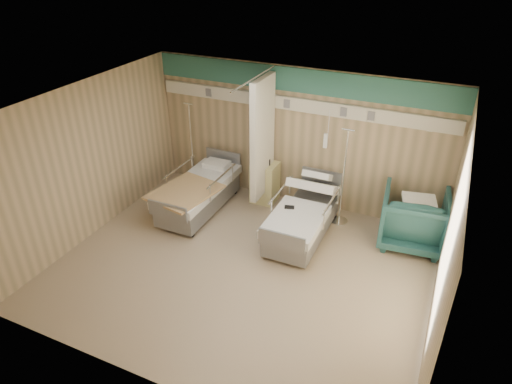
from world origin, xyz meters
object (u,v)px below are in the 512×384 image
bed_right (303,221)px  iv_stand_left (194,170)px  iv_stand_right (340,204)px  bedside_cabinet (265,182)px  bed_left (199,196)px  visitor_armchair (413,218)px

bed_right → iv_stand_left: bearing=163.6°
iv_stand_right → iv_stand_left: 3.33m
bedside_cabinet → iv_stand_right: bearing=-5.4°
bedside_cabinet → iv_stand_right: 1.66m
iv_stand_right → iv_stand_left: (-3.32, 0.09, -0.00)m
iv_stand_right → bed_left: bearing=-164.6°
bed_left → visitor_armchair: 4.10m
visitor_armchair → iv_stand_left: 4.68m
bed_right → bedside_cabinet: bedside_cabinet is taller
iv_stand_right → visitor_armchair: bearing=-6.0°
bed_right → visitor_armchair: 1.96m
bed_right → visitor_armchair: (1.85, 0.60, 0.20)m
bed_right → bed_left: (-2.20, 0.00, 0.00)m
visitor_armchair → iv_stand_right: 1.36m
bed_left → iv_stand_left: (-0.62, 0.83, 0.08)m
bedside_cabinet → bed_left: bearing=-139.4°
bed_right → bed_left: same height
bed_right → iv_stand_right: size_ratio=1.12×
bedside_cabinet → visitor_armchair: visitor_armchair is taller
bed_left → bedside_cabinet: (1.05, 0.90, 0.11)m
bed_left → bedside_cabinet: bearing=40.6°
bed_right → iv_stand_right: 0.90m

